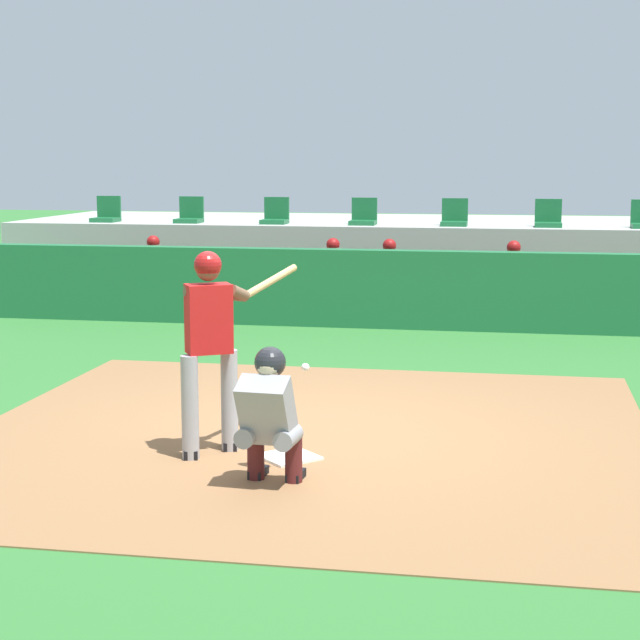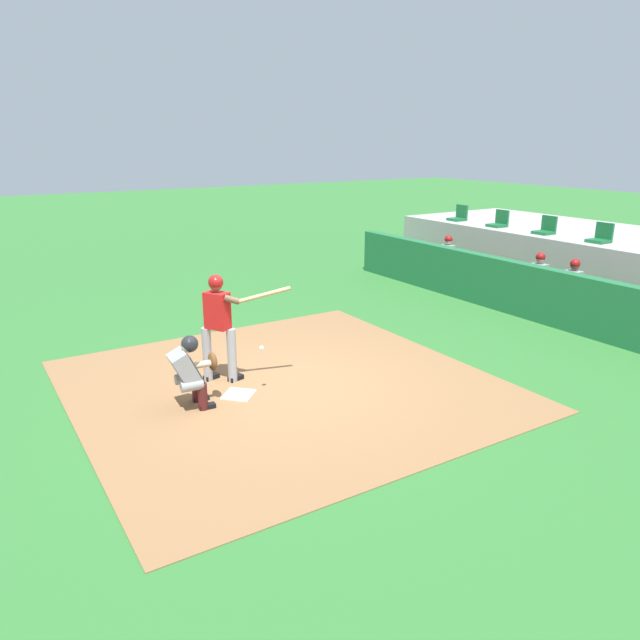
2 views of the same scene
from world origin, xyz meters
name	(u,v)px [view 1 (image 1 of 2)]	position (x,y,z in m)	size (l,w,h in m)	color
ground_plane	(306,436)	(0.00, 0.00, 0.00)	(80.00, 80.00, 0.00)	#2D6B2D
dirt_infield	(306,435)	(0.00, 0.00, 0.01)	(6.40, 6.40, 0.01)	olive
home_plate	(289,457)	(0.00, -0.80, 0.02)	(0.44, 0.44, 0.02)	white
batter_at_plate	(212,339)	(-0.68, -0.78, 1.04)	(0.81, 1.31, 1.80)	#99999E
catcher_crouched	(270,411)	(0.01, -1.53, 0.61)	(0.50, 1.49, 1.13)	gray
dugout_wall	(389,289)	(0.00, 6.50, 0.60)	(13.00, 0.30, 1.20)	#1E6638
dugout_bench	(396,305)	(0.00, 7.50, 0.23)	(11.80, 0.44, 0.45)	olive
dugout_player_0	(151,273)	(-4.11, 7.34, 0.67)	(0.49, 0.70, 1.30)	#939399
dugout_player_1	(332,277)	(-1.04, 7.34, 0.67)	(0.49, 0.70, 1.30)	#939399
dugout_player_2	(388,278)	(-0.11, 7.34, 0.67)	(0.49, 0.70, 1.30)	#939399
dugout_player_3	(513,281)	(1.86, 7.34, 0.67)	(0.49, 0.70, 1.30)	#939399
stands_platform	(416,256)	(0.00, 10.90, 0.70)	(15.00, 4.40, 1.40)	#9E9E99
stadium_seat_0	(107,214)	(-5.69, 9.38, 1.53)	(0.46, 0.46, 0.48)	#196033
stadium_seat_1	(190,215)	(-4.06, 9.38, 1.53)	(0.46, 0.46, 0.48)	#196033
stadium_seat_2	(275,216)	(-2.44, 9.38, 1.53)	(0.46, 0.46, 0.48)	#196033
stadium_seat_3	(363,217)	(-0.81, 9.38, 1.53)	(0.46, 0.46, 0.48)	#196033
stadium_seat_4	(454,218)	(0.81, 9.38, 1.53)	(0.46, 0.46, 0.48)	#196033
stadium_seat_5	(548,219)	(2.44, 9.38, 1.53)	(0.46, 0.46, 0.48)	#196033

